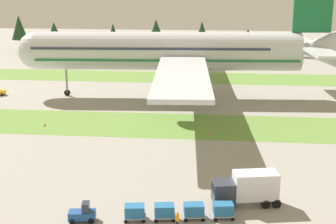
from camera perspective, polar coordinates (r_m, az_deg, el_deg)
name	(u,v)px	position (r m, az deg, el deg)	size (l,w,h in m)	color
grass_strip_near	(184,126)	(78.70, 1.88, -1.60)	(320.00, 14.10, 0.01)	olive
grass_strip_far	(195,78)	(117.70, 3.22, 4.03)	(320.00, 14.10, 0.01)	olive
airliner	(175,51)	(96.69, 0.78, 7.15)	(62.73, 77.59, 25.67)	silver
baggage_tug	(83,214)	(48.99, -9.93, -11.62)	(2.76, 1.67, 1.97)	#1E4C8E
cargo_dolly_lead	(135,211)	(48.57, -3.92, -11.52)	(2.40, 1.81, 1.55)	#A3A3A8
cargo_dolly_second	(164,211)	(48.59, -0.43, -11.47)	(2.40, 1.81, 1.55)	#A3A3A8
cargo_dolly_third	(194,210)	(48.78, 3.04, -11.38)	(2.40, 1.81, 1.55)	#A3A3A8
cargo_dolly_fourth	(223,209)	(49.15, 6.47, -11.25)	(2.40, 1.81, 1.55)	#A3A3A8
catering_truck	(247,187)	(51.70, 9.18, -8.70)	(7.26, 3.58, 3.58)	#2D333D
ground_crew_marshaller	(221,198)	(51.37, 6.18, -9.99)	(0.41, 0.44, 1.74)	black
ground_crew_loader	(177,219)	(46.94, 1.09, -12.45)	(0.36, 0.48, 1.74)	black
taxiway_marker_0	(45,125)	(80.87, -14.22, -1.44)	(0.44, 0.44, 0.48)	orange
taxiway_marker_1	(209,133)	(74.57, 4.87, -2.41)	(0.44, 0.44, 0.50)	orange
distant_tree_line	(198,33)	(154.04, 3.56, 9.19)	(152.05, 10.20, 12.05)	#4C3823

